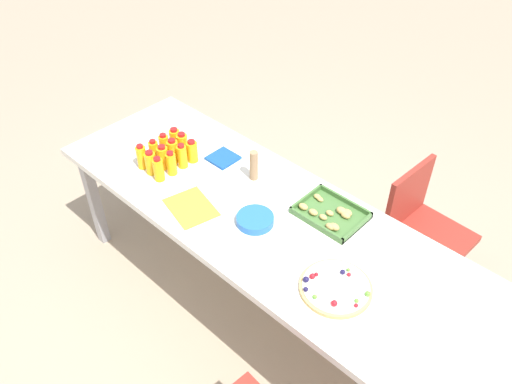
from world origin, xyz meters
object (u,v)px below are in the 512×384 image
at_px(juice_bottle_6, 164,146).
at_px(fruit_pizza, 335,287).
at_px(juice_bottle_2, 159,169).
at_px(juice_bottle_10, 183,145).
at_px(chair_far_right, 421,225).
at_px(juice_bottle_9, 175,140).
at_px(plate_stack, 255,220).
at_px(cardboard_tube, 254,166).
at_px(party_table, 267,224).
at_px(paper_folder, 191,207).
at_px(napkin_stack, 223,158).
at_px(juice_bottle_11, 192,151).
at_px(juice_bottle_1, 151,163).
at_px(juice_bottle_4, 163,157).
at_px(snack_tray, 330,214).
at_px(juice_bottle_0, 142,157).
at_px(juice_bottle_7, 173,151).
at_px(juice_bottle_8, 182,156).
at_px(juice_bottle_5, 171,163).
at_px(juice_bottle_3, 154,151).

distance_m(juice_bottle_6, fruit_pizza, 1.29).
distance_m(juice_bottle_2, juice_bottle_10, 0.24).
distance_m(chair_far_right, juice_bottle_9, 1.46).
xyz_separation_m(plate_stack, cardboard_tube, (-0.24, 0.24, 0.07)).
relative_size(party_table, paper_folder, 9.60).
bearing_deg(napkin_stack, paper_folder, -65.70).
bearing_deg(juice_bottle_11, fruit_pizza, -9.39).
height_order(chair_far_right, paper_folder, chair_far_right).
relative_size(juice_bottle_1, juice_bottle_4, 0.99).
xyz_separation_m(snack_tray, napkin_stack, (-0.72, -0.04, -0.01)).
height_order(juice_bottle_0, plate_stack, juice_bottle_0).
bearing_deg(juice_bottle_6, party_table, 2.28).
xyz_separation_m(juice_bottle_0, juice_bottle_7, (0.08, 0.15, -0.00)).
height_order(juice_bottle_6, fruit_pizza, juice_bottle_6).
relative_size(juice_bottle_8, napkin_stack, 0.98).
height_order(party_table, juice_bottle_11, juice_bottle_11).
bearing_deg(juice_bottle_9, juice_bottle_1, -72.90).
xyz_separation_m(juice_bottle_8, cardboard_tube, (0.36, 0.19, 0.02)).
bearing_deg(juice_bottle_9, juice_bottle_11, -0.71).
xyz_separation_m(juice_bottle_1, juice_bottle_5, (0.09, 0.07, 0.00)).
bearing_deg(juice_bottle_2, juice_bottle_6, 133.35).
bearing_deg(plate_stack, juice_bottle_6, 176.18).
distance_m(chair_far_right, fruit_pizza, 0.91).
height_order(juice_bottle_6, cardboard_tube, cardboard_tube).
height_order(juice_bottle_4, paper_folder, juice_bottle_4).
distance_m(juice_bottle_2, juice_bottle_5, 0.08).
bearing_deg(juice_bottle_7, plate_stack, -4.07).
relative_size(party_table, juice_bottle_7, 16.97).
distance_m(juice_bottle_0, juice_bottle_3, 0.08).
distance_m(juice_bottle_1, juice_bottle_2, 0.08).
distance_m(juice_bottle_7, plate_stack, 0.67).
distance_m(snack_tray, cardboard_tube, 0.49).
bearing_deg(juice_bottle_5, juice_bottle_2, -95.92).
height_order(chair_far_right, juice_bottle_1, juice_bottle_1).
distance_m(juice_bottle_6, juice_bottle_8, 0.15).
distance_m(juice_bottle_11, plate_stack, 0.61).
bearing_deg(juice_bottle_3, juice_bottle_0, -91.99).
relative_size(juice_bottle_10, napkin_stack, 0.99).
height_order(juice_bottle_0, snack_tray, juice_bottle_0).
height_order(juice_bottle_1, napkin_stack, juice_bottle_1).
relative_size(party_table, juice_bottle_0, 16.80).
bearing_deg(cardboard_tube, juice_bottle_6, -159.11).
relative_size(juice_bottle_2, cardboard_tube, 0.83).
height_order(fruit_pizza, cardboard_tube, cardboard_tube).
height_order(juice_bottle_8, napkin_stack, juice_bottle_8).
xyz_separation_m(juice_bottle_3, juice_bottle_7, (0.08, 0.07, 0.00)).
relative_size(juice_bottle_0, juice_bottle_5, 1.04).
bearing_deg(napkin_stack, juice_bottle_1, -118.95).
xyz_separation_m(juice_bottle_0, juice_bottle_6, (0.00, 0.15, -0.00)).
distance_m(juice_bottle_1, plate_stack, 0.69).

